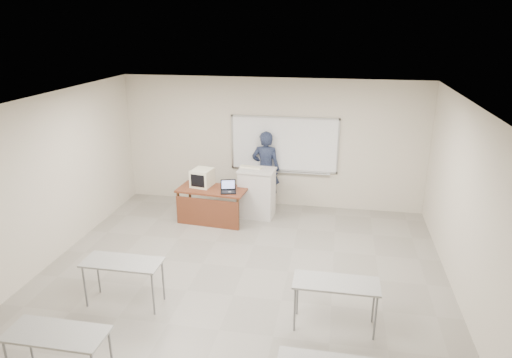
% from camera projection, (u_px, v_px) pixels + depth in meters
% --- Properties ---
extents(floor, '(7.00, 8.00, 0.01)m').
position_uv_depth(floor, '(233.00, 296.00, 7.32)').
color(floor, gray).
rests_on(floor, ground).
extents(whiteboard, '(2.48, 0.10, 1.31)m').
position_uv_depth(whiteboard, '(284.00, 145.00, 10.47)').
color(whiteboard, white).
rests_on(whiteboard, floor).
extents(student_desks, '(4.40, 2.20, 0.73)m').
position_uv_depth(student_desks, '(209.00, 309.00, 5.85)').
color(student_desks, '#A6A6A1').
rests_on(student_desks, floor).
extents(instructor_desk, '(1.47, 0.74, 0.75)m').
position_uv_depth(instructor_desk, '(211.00, 199.00, 9.81)').
color(instructor_desk, brown).
rests_on(instructor_desk, floor).
extents(podium, '(0.78, 0.57, 1.11)m').
position_uv_depth(podium, '(257.00, 193.00, 10.15)').
color(podium, silver).
rests_on(podium, floor).
extents(crt_monitor, '(0.42, 0.47, 0.40)m').
position_uv_depth(crt_monitor, '(203.00, 178.00, 9.95)').
color(crt_monitor, beige).
rests_on(crt_monitor, instructor_desk).
extents(laptop, '(0.32, 0.30, 0.24)m').
position_uv_depth(laptop, '(229.00, 189.00, 9.65)').
color(laptop, black).
rests_on(laptop, instructor_desk).
extents(mouse, '(0.10, 0.09, 0.03)m').
position_uv_depth(mouse, '(230.00, 192.00, 9.59)').
color(mouse, '#AEB0B5').
rests_on(mouse, instructor_desk).
extents(keyboard, '(0.52, 0.25, 0.03)m').
position_uv_depth(keyboard, '(251.00, 167.00, 10.06)').
color(keyboard, beige).
rests_on(keyboard, podium).
extents(presenter, '(0.68, 0.46, 1.81)m').
position_uv_depth(presenter, '(266.00, 169.00, 10.65)').
color(presenter, black).
rests_on(presenter, floor).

